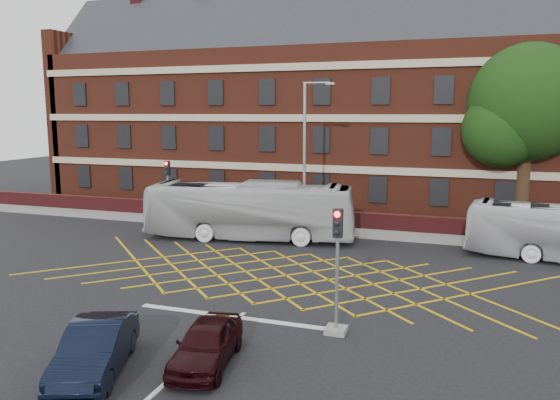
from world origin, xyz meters
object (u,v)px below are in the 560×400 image
(bus_left, at_px, (250,210))
(car_maroon, at_px, (207,343))
(street_lamp, at_px, (305,184))
(direction_signs, at_px, (155,202))
(utility_cabinet, at_px, (222,328))
(car_navy, at_px, (95,349))
(deciduous_tree, at_px, (527,111))
(traffic_light_near, at_px, (337,283))
(traffic_light_far, at_px, (168,199))

(bus_left, height_order, car_maroon, bus_left)
(car_maroon, relative_size, street_lamp, 0.42)
(direction_signs, distance_m, utility_cabinet, 20.61)
(bus_left, bearing_deg, direction_signs, 63.76)
(car_navy, xyz_separation_m, deciduous_tree, (13.15, 24.76, 6.76))
(car_navy, relative_size, deciduous_tree, 0.38)
(deciduous_tree, relative_size, utility_cabinet, 13.79)
(traffic_light_near, distance_m, street_lamp, 14.67)
(traffic_light_near, height_order, utility_cabinet, traffic_light_near)
(car_navy, relative_size, car_maroon, 1.15)
(car_maroon, bearing_deg, utility_cabinet, 90.91)
(bus_left, bearing_deg, car_navy, 178.61)
(car_maroon, relative_size, traffic_light_near, 0.90)
(car_navy, height_order, traffic_light_near, traffic_light_near)
(car_maroon, xyz_separation_m, traffic_light_near, (3.11, 3.50, 1.11))
(direction_signs, bearing_deg, traffic_light_far, -24.97)
(traffic_light_far, relative_size, direction_signs, 1.94)
(bus_left, xyz_separation_m, traffic_light_far, (-6.51, 1.88, 0.06))
(deciduous_tree, relative_size, traffic_light_far, 2.71)
(deciduous_tree, xyz_separation_m, street_lamp, (-12.36, -6.06, -4.33))
(traffic_light_near, height_order, traffic_light_far, same)
(bus_left, distance_m, traffic_light_near, 14.40)
(traffic_light_far, bearing_deg, direction_signs, 155.03)
(car_navy, bearing_deg, bus_left, 76.22)
(bus_left, height_order, car_navy, bus_left)
(car_maroon, xyz_separation_m, traffic_light_far, (-11.38, 17.37, 1.11))
(traffic_light_near, bearing_deg, traffic_light_far, 136.25)
(traffic_light_near, distance_m, direction_signs, 21.61)
(street_lamp, bearing_deg, traffic_light_far, 178.91)
(direction_signs, height_order, utility_cabinet, direction_signs)
(traffic_light_far, bearing_deg, deciduous_tree, 15.12)
(car_navy, height_order, traffic_light_far, traffic_light_far)
(direction_signs, xyz_separation_m, utility_cabinet, (12.55, -16.32, -0.96))
(bus_left, distance_m, car_maroon, 16.27)
(bus_left, height_order, street_lamp, street_lamp)
(car_maroon, height_order, street_lamp, street_lamp)
(traffic_light_near, bearing_deg, direction_signs, 137.64)
(bus_left, relative_size, street_lamp, 1.34)
(traffic_light_far, distance_m, direction_signs, 1.67)
(traffic_light_near, relative_size, traffic_light_far, 1.00)
(car_navy, bearing_deg, traffic_light_far, 93.71)
(bus_left, bearing_deg, traffic_light_near, -154.79)
(traffic_light_near, bearing_deg, car_maroon, -131.61)
(traffic_light_far, bearing_deg, traffic_light_near, -43.75)
(car_maroon, height_order, traffic_light_far, traffic_light_far)
(bus_left, bearing_deg, car_maroon, -170.99)
(traffic_light_far, xyz_separation_m, street_lamp, (9.41, -0.18, 1.39))
(car_maroon, height_order, direction_signs, direction_signs)
(car_maroon, bearing_deg, direction_signs, 116.31)
(street_lamp, height_order, utility_cabinet, street_lamp)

